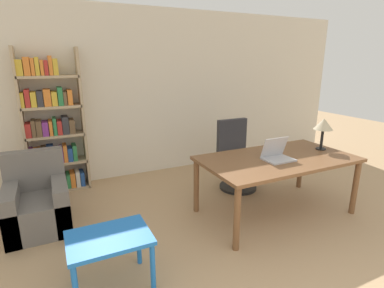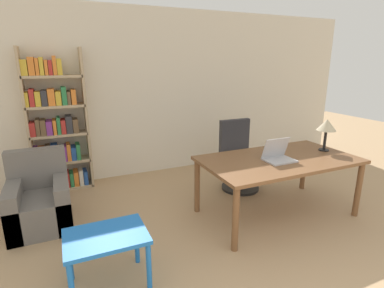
{
  "view_description": "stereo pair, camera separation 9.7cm",
  "coord_description": "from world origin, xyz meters",
  "views": [
    {
      "loc": [
        -1.46,
        -0.29,
        1.88
      ],
      "look_at": [
        -0.07,
        2.6,
        0.99
      ],
      "focal_mm": 28.0,
      "sensor_mm": 36.0,
      "label": 1
    },
    {
      "loc": [
        -1.37,
        -0.33,
        1.88
      ],
      "look_at": [
        -0.07,
        2.6,
        0.99
      ],
      "focal_mm": 28.0,
      "sensor_mm": 36.0,
      "label": 2
    }
  ],
  "objects": [
    {
      "name": "armchair",
      "position": [
        -1.7,
        3.31,
        0.28
      ],
      "size": [
        0.66,
        0.76,
        0.86
      ],
      "color": "#66605B",
      "rests_on": "ground_plane"
    },
    {
      "name": "side_table_blue",
      "position": [
        -1.14,
        1.95,
        0.42
      ],
      "size": [
        0.67,
        0.49,
        0.5
      ],
      "color": "blue",
      "rests_on": "ground_plane"
    },
    {
      "name": "office_chair",
      "position": [
        1.01,
        3.3,
        0.44
      ],
      "size": [
        0.56,
        0.56,
        1.03
      ],
      "color": "black",
      "rests_on": "ground_plane"
    },
    {
      "name": "wall_back",
      "position": [
        0.0,
        4.53,
        1.35
      ],
      "size": [
        8.0,
        0.06,
        2.7
      ],
      "color": "beige",
      "rests_on": "ground_plane"
    },
    {
      "name": "laptop",
      "position": [
        0.93,
        2.34,
        0.8
      ],
      "size": [
        0.35,
        0.26,
        0.26
      ],
      "color": "#B2B2B7",
      "rests_on": "desk"
    },
    {
      "name": "table_lamp",
      "position": [
        1.75,
        2.42,
        1.07
      ],
      "size": [
        0.24,
        0.24,
        0.42
      ],
      "color": "black",
      "rests_on": "desk"
    },
    {
      "name": "desk",
      "position": [
        1.0,
        2.4,
        0.66
      ],
      "size": [
        1.89,
        1.03,
        0.74
      ],
      "color": "brown",
      "rests_on": "ground_plane"
    },
    {
      "name": "bookshelf",
      "position": [
        -1.45,
        4.34,
        0.93
      ],
      "size": [
        0.81,
        0.28,
        2.07
      ],
      "color": "tan",
      "rests_on": "ground_plane"
    }
  ]
}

